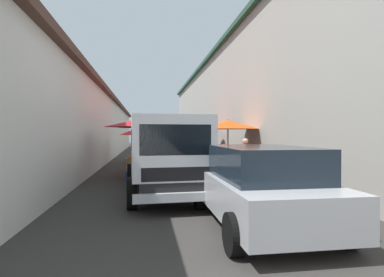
# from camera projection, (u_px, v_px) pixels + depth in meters

# --- Properties ---
(ground) EXTENTS (90.00, 90.00, 0.00)m
(ground) POSITION_uv_depth(u_px,v_px,m) (171.00, 169.00, 14.65)
(ground) COLOR #33302D
(building_left_whitewash) EXTENTS (49.80, 7.50, 4.10)m
(building_left_whitewash) POSITION_uv_depth(u_px,v_px,m) (35.00, 126.00, 15.82)
(building_left_whitewash) COLOR silver
(building_left_whitewash) RESTS_ON ground
(building_right_concrete) EXTENTS (49.80, 7.50, 7.17)m
(building_right_concrete) POSITION_uv_depth(u_px,v_px,m) (285.00, 101.00, 17.83)
(building_right_concrete) COLOR #A39E93
(building_right_concrete) RESTS_ON ground
(fruit_stall_far_right) EXTENTS (2.65, 2.65, 2.33)m
(fruit_stall_far_right) POSITION_uv_depth(u_px,v_px,m) (228.00, 129.00, 12.96)
(fruit_stall_far_right) COLOR #9E9EA3
(fruit_stall_far_right) RESTS_ON ground
(fruit_stall_far_left) EXTENTS (2.42, 2.42, 2.30)m
(fruit_stall_far_left) POSITION_uv_depth(u_px,v_px,m) (199.00, 131.00, 17.74)
(fruit_stall_far_left) COLOR #9E9EA3
(fruit_stall_far_left) RESTS_ON ground
(fruit_stall_near_left) EXTENTS (2.54, 2.54, 2.32)m
(fruit_stall_near_left) POSITION_uv_depth(u_px,v_px,m) (137.00, 130.00, 11.82)
(fruit_stall_near_left) COLOR #9E9EA3
(fruit_stall_near_left) RESTS_ON ground
(fruit_stall_mid_lane) EXTENTS (2.52, 2.52, 2.17)m
(fruit_stall_mid_lane) POSITION_uv_depth(u_px,v_px,m) (141.00, 134.00, 17.72)
(fruit_stall_mid_lane) COLOR #9E9EA3
(fruit_stall_mid_lane) RESTS_ON ground
(fruit_stall_near_right) EXTENTS (2.35, 2.35, 2.45)m
(fruit_stall_near_right) POSITION_uv_depth(u_px,v_px,m) (144.00, 129.00, 14.26)
(fruit_stall_near_right) COLOR #9E9EA3
(fruit_stall_near_right) RESTS_ON ground
(hatchback_car) EXTENTS (3.92, 1.93, 1.45)m
(hatchback_car) POSITION_uv_depth(u_px,v_px,m) (259.00, 185.00, 5.63)
(hatchback_car) COLOR #ADAFB5
(hatchback_car) RESTS_ON ground
(delivery_truck) EXTENTS (5.01, 2.17, 2.08)m
(delivery_truck) POSITION_uv_depth(u_px,v_px,m) (167.00, 159.00, 7.63)
(delivery_truck) COLOR black
(delivery_truck) RESTS_ON ground
(vendor_by_crates) EXTENTS (0.61, 0.24, 1.52)m
(vendor_by_crates) POSITION_uv_depth(u_px,v_px,m) (245.00, 157.00, 10.99)
(vendor_by_crates) COLOR #665B4C
(vendor_by_crates) RESTS_ON ground
(plastic_stool) EXTENTS (0.30, 0.30, 0.43)m
(plastic_stool) POSITION_uv_depth(u_px,v_px,m) (130.00, 175.00, 10.10)
(plastic_stool) COLOR #194CB2
(plastic_stool) RESTS_ON ground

